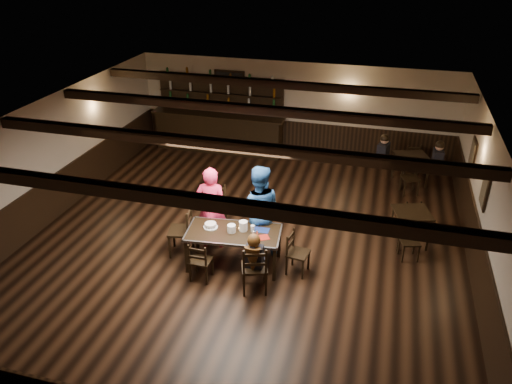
% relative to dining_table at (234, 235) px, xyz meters
% --- Properties ---
extents(ground, '(10.00, 10.00, 0.00)m').
position_rel_dining_table_xyz_m(ground, '(-0.02, 0.78, -0.69)').
color(ground, black).
rests_on(ground, ground).
extents(room_shell, '(9.02, 10.02, 2.71)m').
position_rel_dining_table_xyz_m(room_shell, '(-0.01, 0.82, 1.06)').
color(room_shell, beige).
rests_on(room_shell, ground).
extents(dining_table, '(1.88, 1.09, 0.75)m').
position_rel_dining_table_xyz_m(dining_table, '(0.00, 0.00, 0.00)').
color(dining_table, black).
rests_on(dining_table, ground).
extents(chair_near_left, '(0.39, 0.37, 0.81)m').
position_rel_dining_table_xyz_m(chair_near_left, '(-0.46, -0.66, -0.21)').
color(chair_near_left, black).
rests_on(chair_near_left, ground).
extents(chair_near_right, '(0.57, 0.55, 0.97)m').
position_rel_dining_table_xyz_m(chair_near_right, '(0.62, -0.73, -0.12)').
color(chair_near_right, black).
rests_on(chair_near_right, ground).
extents(chair_end_left, '(0.55, 0.57, 1.03)m').
position_rel_dining_table_xyz_m(chair_end_left, '(-1.06, 0.13, -0.08)').
color(chair_end_left, black).
rests_on(chair_end_left, ground).
extents(chair_end_right, '(0.44, 0.45, 0.86)m').
position_rel_dining_table_xyz_m(chair_end_right, '(1.17, 0.09, -0.18)').
color(chair_end_right, black).
rests_on(chair_end_right, ground).
extents(chair_far_pushed, '(0.56, 0.55, 0.94)m').
position_rel_dining_table_xyz_m(chair_far_pushed, '(-0.81, 1.35, -0.14)').
color(chair_far_pushed, black).
rests_on(chair_far_pushed, ground).
extents(woman_pink, '(0.70, 0.51, 1.77)m').
position_rel_dining_table_xyz_m(woman_pink, '(-0.64, 0.54, 0.20)').
color(woman_pink, '#FF3861').
rests_on(woman_pink, ground).
extents(man_blue, '(1.04, 0.89, 1.88)m').
position_rel_dining_table_xyz_m(man_blue, '(0.32, 0.63, 0.25)').
color(man_blue, navy).
rests_on(man_blue, ground).
extents(seated_person, '(0.31, 0.47, 0.76)m').
position_rel_dining_table_xyz_m(seated_person, '(0.59, -0.66, 0.12)').
color(seated_person, black).
rests_on(seated_person, ground).
extents(cake, '(0.28, 0.28, 0.09)m').
position_rel_dining_table_xyz_m(cake, '(-0.48, 0.03, 0.11)').
color(cake, white).
rests_on(cake, dining_table).
extents(plate_stack_a, '(0.16, 0.16, 0.15)m').
position_rel_dining_table_xyz_m(plate_stack_a, '(-0.03, -0.02, 0.14)').
color(plate_stack_a, white).
rests_on(plate_stack_a, dining_table).
extents(plate_stack_b, '(0.16, 0.16, 0.19)m').
position_rel_dining_table_xyz_m(plate_stack_b, '(0.16, 0.10, 0.16)').
color(plate_stack_b, white).
rests_on(plate_stack_b, dining_table).
extents(tea_light, '(0.05, 0.05, 0.06)m').
position_rel_dining_table_xyz_m(tea_light, '(0.09, 0.09, 0.09)').
color(tea_light, '#A5A8AD').
rests_on(tea_light, dining_table).
extents(salt_shaker, '(0.04, 0.04, 0.09)m').
position_rel_dining_table_xyz_m(salt_shaker, '(0.40, -0.03, 0.11)').
color(salt_shaker, silver).
rests_on(salt_shaker, dining_table).
extents(pepper_shaker, '(0.04, 0.04, 0.10)m').
position_rel_dining_table_xyz_m(pepper_shaker, '(0.46, -0.01, 0.12)').
color(pepper_shaker, '#A5A8AD').
rests_on(pepper_shaker, dining_table).
extents(drink_glass, '(0.07, 0.07, 0.12)m').
position_rel_dining_table_xyz_m(drink_glass, '(0.34, 0.13, 0.13)').
color(drink_glass, silver).
rests_on(drink_glass, dining_table).
extents(menu_red, '(0.34, 0.31, 0.00)m').
position_rel_dining_table_xyz_m(menu_red, '(0.57, -0.07, 0.07)').
color(menu_red, maroon).
rests_on(menu_red, dining_table).
extents(menu_blue, '(0.30, 0.21, 0.00)m').
position_rel_dining_table_xyz_m(menu_blue, '(0.50, 0.19, 0.07)').
color(menu_blue, navy).
rests_on(menu_blue, dining_table).
extents(bar_counter, '(3.94, 0.70, 2.20)m').
position_rel_dining_table_xyz_m(bar_counter, '(-2.18, 5.50, 0.04)').
color(bar_counter, black).
rests_on(bar_counter, ground).
extents(back_table_a, '(0.89, 0.89, 0.75)m').
position_rel_dining_table_xyz_m(back_table_a, '(3.29, 1.70, -0.04)').
color(back_table_a, black).
rests_on(back_table_a, ground).
extents(back_table_b, '(1.02, 1.02, 0.75)m').
position_rel_dining_table_xyz_m(back_table_b, '(3.30, 4.68, -0.04)').
color(back_table_b, black).
rests_on(back_table_b, ground).
extents(bg_patron_left, '(0.33, 0.44, 0.81)m').
position_rel_dining_table_xyz_m(bg_patron_left, '(2.57, 4.63, 0.18)').
color(bg_patron_left, black).
rests_on(bg_patron_left, ground).
extents(bg_patron_right, '(0.25, 0.40, 0.80)m').
position_rel_dining_table_xyz_m(bg_patron_right, '(3.90, 4.55, 0.18)').
color(bg_patron_right, black).
rests_on(bg_patron_right, ground).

